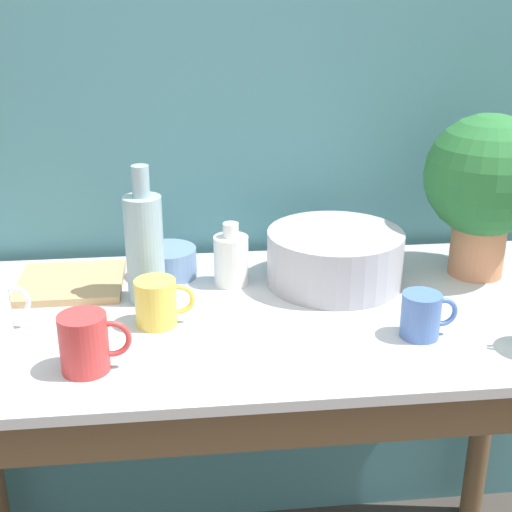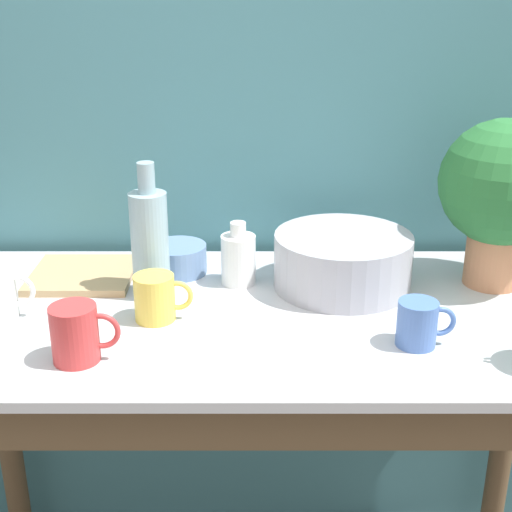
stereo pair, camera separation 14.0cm
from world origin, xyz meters
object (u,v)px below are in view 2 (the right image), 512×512
at_px(mug_yellow, 156,298).
at_px(bowl_small_blue, 178,259).
at_px(potted_plant, 502,189).
at_px(tray_board, 82,275).
at_px(bottle_short, 238,258).
at_px(mug_blue, 419,323).
at_px(bottle_tall, 150,242).
at_px(mug_red, 77,334).
at_px(bowl_wash_large, 342,261).

bearing_deg(mug_yellow, bowl_small_blue, 85.55).
xyz_separation_m(potted_plant, tray_board, (-0.91, 0.03, -0.21)).
distance_m(bottle_short, tray_board, 0.35).
height_order(mug_blue, tray_board, mug_blue).
height_order(bottle_tall, tray_board, bottle_tall).
bearing_deg(tray_board, bowl_small_blue, 8.95).
bearing_deg(mug_red, bottle_tall, 71.26).
xyz_separation_m(bottle_tall, mug_red, (-0.09, -0.28, -0.07)).
bearing_deg(tray_board, mug_red, -78.36).
height_order(potted_plant, mug_yellow, potted_plant).
relative_size(bottle_tall, bottle_short, 2.05).
distance_m(mug_yellow, bowl_small_blue, 0.24).
distance_m(bowl_small_blue, tray_board, 0.22).
height_order(potted_plant, bottle_tall, potted_plant).
bearing_deg(bottle_tall, mug_yellow, -78.34).
bearing_deg(bowl_small_blue, bottle_tall, -109.22).
bearing_deg(bowl_wash_large, mug_yellow, -157.21).
bearing_deg(bowl_wash_large, potted_plant, 2.43).
distance_m(mug_red, mug_yellow, 0.20).
xyz_separation_m(bottle_tall, mug_yellow, (0.02, -0.12, -0.07)).
relative_size(bottle_short, bowl_small_blue, 1.08).
bearing_deg(bowl_small_blue, potted_plant, -5.19).
relative_size(mug_blue, mug_yellow, 0.93).
bearing_deg(bottle_tall, mug_red, -108.74).
relative_size(bottle_short, tray_board, 0.62).
bearing_deg(bottle_short, bottle_tall, -160.68).
distance_m(bowl_wash_large, tray_board, 0.58).
distance_m(potted_plant, bottle_tall, 0.75).
distance_m(bottle_short, mug_blue, 0.44).
bearing_deg(mug_blue, tray_board, 155.70).
distance_m(bowl_wash_large, mug_blue, 0.29).
distance_m(mug_blue, tray_board, 0.75).
height_order(potted_plant, bowl_wash_large, potted_plant).
xyz_separation_m(mug_red, mug_yellow, (0.12, 0.16, -0.01)).
height_order(potted_plant, mug_blue, potted_plant).
distance_m(bowl_wash_large, bottle_short, 0.23).
bearing_deg(bottle_tall, mug_blue, -23.16).
height_order(bowl_wash_large, bowl_small_blue, bowl_wash_large).
distance_m(bottle_short, mug_yellow, 0.24).
relative_size(bottle_tall, mug_yellow, 2.49).
xyz_separation_m(potted_plant, mug_blue, (-0.22, -0.28, -0.17)).
relative_size(potted_plant, mug_red, 2.97).
xyz_separation_m(potted_plant, bowl_wash_large, (-0.33, -0.01, -0.16)).
xyz_separation_m(bottle_tall, bottle_short, (0.18, 0.06, -0.06)).
distance_m(potted_plant, mug_yellow, 0.75).
bearing_deg(bowl_small_blue, bowl_wash_large, -11.94).
relative_size(potted_plant, bowl_wash_large, 1.23).
relative_size(bottle_short, mug_red, 1.15).
xyz_separation_m(bottle_short, mug_blue, (0.33, -0.28, -0.01)).
height_order(bottle_tall, mug_red, bottle_tall).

